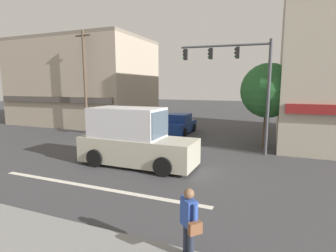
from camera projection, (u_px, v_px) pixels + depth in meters
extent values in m
plane|color=#3D3D3F|center=(139.00, 162.00, 13.01)|extent=(120.00, 120.00, 0.00)
cube|color=silver|center=(94.00, 187.00, 9.80)|extent=(9.00, 0.24, 0.01)
cube|color=tan|center=(84.00, 84.00, 26.74)|extent=(13.08, 8.12, 8.00)
cube|color=#4C4742|center=(53.00, 100.00, 23.14)|extent=(12.43, 0.24, 0.50)
cube|color=gray|center=(82.00, 42.00, 26.12)|extent=(13.08, 8.12, 0.30)
cylinder|color=#4C3823|center=(266.00, 130.00, 15.90)|extent=(0.32, 0.32, 2.29)
sphere|color=#28602D|center=(268.00, 91.00, 15.55)|extent=(3.24, 3.24, 3.24)
cylinder|color=brown|center=(85.00, 83.00, 20.80)|extent=(0.22, 0.22, 8.05)
cube|color=#473828|center=(83.00, 35.00, 20.26)|extent=(1.40, 0.12, 0.10)
cylinder|color=#47474C|center=(268.00, 99.00, 14.01)|extent=(0.18, 0.18, 6.20)
cylinder|color=#47474C|center=(224.00, 46.00, 14.28)|extent=(4.79, 0.55, 0.12)
cube|color=black|center=(238.00, 53.00, 14.13)|extent=(0.22, 0.26, 0.60)
sphere|color=black|center=(235.00, 49.00, 14.14)|extent=(0.12, 0.12, 0.12)
sphere|color=black|center=(235.00, 53.00, 14.17)|extent=(0.12, 0.12, 0.12)
sphere|color=green|center=(235.00, 56.00, 14.20)|extent=(0.12, 0.12, 0.12)
cube|color=black|center=(211.00, 54.00, 14.55)|extent=(0.22, 0.26, 0.60)
sphere|color=black|center=(209.00, 50.00, 14.56)|extent=(0.12, 0.12, 0.12)
sphere|color=black|center=(209.00, 54.00, 14.59)|extent=(0.12, 0.12, 0.12)
sphere|color=green|center=(209.00, 57.00, 14.61)|extent=(0.12, 0.12, 0.12)
cube|color=black|center=(186.00, 55.00, 14.97)|extent=(0.22, 0.26, 0.60)
sphere|color=black|center=(184.00, 51.00, 14.98)|extent=(0.12, 0.12, 0.12)
sphere|color=black|center=(184.00, 55.00, 15.01)|extent=(0.12, 0.12, 0.12)
sphere|color=green|center=(184.00, 58.00, 15.03)|extent=(0.12, 0.12, 0.12)
cube|color=navy|center=(180.00, 127.00, 21.11)|extent=(1.76, 4.12, 0.80)
cube|color=navy|center=(179.00, 118.00, 20.91)|extent=(1.59, 1.92, 0.64)
cube|color=#475666|center=(183.00, 117.00, 21.81)|extent=(1.44, 0.08, 0.54)
cylinder|color=black|center=(175.00, 126.00, 22.62)|extent=(0.19, 0.64, 0.64)
cylinder|color=black|center=(194.00, 128.00, 22.01)|extent=(0.19, 0.64, 0.64)
cylinder|color=black|center=(164.00, 131.00, 20.28)|extent=(0.19, 0.64, 0.64)
cylinder|color=black|center=(185.00, 132.00, 19.67)|extent=(0.19, 0.64, 0.64)
cube|color=#B7B29E|center=(138.00, 150.00, 12.46)|extent=(5.62, 2.04, 1.20)
cube|color=silver|center=(127.00, 122.00, 12.48)|extent=(3.41, 1.93, 1.40)
cube|color=#475666|center=(160.00, 124.00, 11.82)|extent=(0.07, 1.75, 1.19)
cylinder|color=black|center=(179.00, 155.00, 12.76)|extent=(0.84, 0.25, 0.84)
cylinder|color=black|center=(163.00, 167.00, 10.94)|extent=(0.84, 0.25, 0.84)
cylinder|color=black|center=(119.00, 149.00, 14.08)|extent=(0.84, 0.25, 0.84)
cylinder|color=black|center=(95.00, 158.00, 12.26)|extent=(0.84, 0.25, 0.84)
cylinder|color=#232838|center=(186.00, 242.00, 5.62)|extent=(0.14, 0.14, 0.86)
cylinder|color=#232838|center=(191.00, 247.00, 5.46)|extent=(0.14, 0.14, 0.86)
cube|color=#2D4CA5|center=(189.00, 212.00, 5.43)|extent=(0.41, 0.40, 0.58)
sphere|color=brown|center=(189.00, 194.00, 5.37)|extent=(0.22, 0.22, 0.22)
cylinder|color=#2D4CA5|center=(183.00, 208.00, 5.64)|extent=(0.09, 0.09, 0.56)
cylinder|color=#2D4CA5|center=(195.00, 218.00, 5.22)|extent=(0.09, 0.09, 0.56)
cube|color=brown|center=(195.00, 228.00, 5.15)|extent=(0.28, 0.29, 0.24)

